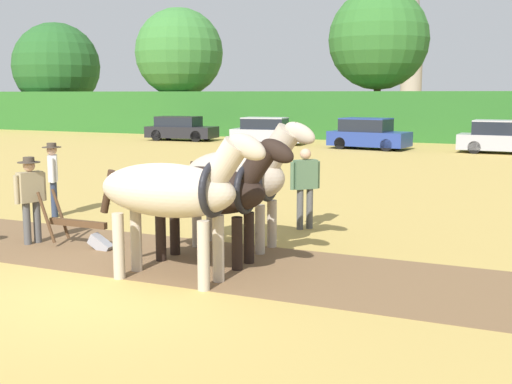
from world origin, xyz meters
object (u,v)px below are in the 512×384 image
(plow, at_px, (83,231))
(farmer_beside_team, at_px, (305,182))
(tree_left, at_px, (179,53))
(parked_car_left, at_px, (267,132))
(draft_horse_lead_left, at_px, (173,192))
(parked_car_center_left, at_px, (368,134))
(draft_horse_lead_right, at_px, (210,191))
(parked_car_far_left, at_px, (181,129))
(farmer_onlooker_right, at_px, (53,174))
(tree_far_left, at_px, (57,66))
(parked_car_center, at_px, (506,138))
(farmer_at_plow, at_px, (31,194))
(draft_horse_trail_left, at_px, (240,176))
(tree_center_left, at_px, (379,40))
(church_spire, at_px, (413,37))

(plow, relative_size, farmer_beside_team, 0.89)
(tree_left, relative_size, parked_car_left, 2.11)
(parked_car_left, bearing_deg, farmer_beside_team, -72.02)
(draft_horse_lead_left, distance_m, parked_car_left, 26.48)
(parked_car_center_left, bearing_deg, draft_horse_lead_right, -74.59)
(parked_car_far_left, bearing_deg, plow, -67.73)
(farmer_onlooker_right, bearing_deg, draft_horse_lead_left, -71.30)
(tree_left, bearing_deg, draft_horse_lead_right, -57.56)
(tree_far_left, height_order, tree_left, tree_left)
(draft_horse_lead_left, height_order, parked_car_center, draft_horse_lead_left)
(farmer_at_plow, xyz_separation_m, farmer_onlooker_right, (-1.54, 2.29, 0.04))
(draft_horse_lead_right, height_order, farmer_at_plow, draft_horse_lead_right)
(farmer_beside_team, bearing_deg, parked_car_far_left, 169.85)
(parked_car_left, bearing_deg, draft_horse_lead_left, -77.11)
(farmer_beside_team, distance_m, parked_car_center, 20.29)
(farmer_onlooker_right, bearing_deg, farmer_at_plow, -96.04)
(draft_horse_trail_left, bearing_deg, tree_center_left, 98.54)
(tree_far_left, relative_size, parked_car_far_left, 1.97)
(farmer_beside_team, xyz_separation_m, parked_car_center, (2.59, 20.12, -0.25))
(draft_horse_lead_left, xyz_separation_m, draft_horse_lead_right, (-0.02, 1.17, -0.15))
(farmer_beside_team, distance_m, parked_car_left, 22.61)
(plow, distance_m, farmer_beside_team, 4.61)
(church_spire, distance_m, parked_car_center, 49.63)
(tree_left, relative_size, church_spire, 0.49)
(parked_car_center, bearing_deg, parked_car_left, -179.79)
(draft_horse_lead_left, bearing_deg, draft_horse_trail_left, 89.92)
(draft_horse_lead_right, bearing_deg, parked_car_left, 110.63)
(tree_left, distance_m, parked_car_left, 13.17)
(draft_horse_lead_right, relative_size, parked_car_left, 0.69)
(plow, distance_m, parked_car_left, 24.56)
(draft_horse_trail_left, relative_size, plow, 1.78)
(draft_horse_trail_left, bearing_deg, parked_car_center_left, 97.87)
(tree_center_left, bearing_deg, farmer_beside_team, -78.53)
(farmer_at_plow, bearing_deg, farmer_onlooker_right, 139.75)
(parked_car_left, distance_m, parked_car_center, 12.51)
(parked_car_far_left, xyz_separation_m, parked_car_center, (18.46, -0.71, 0.04))
(farmer_onlooker_right, bearing_deg, farmer_beside_team, -28.61)
(draft_horse_lead_right, relative_size, parked_car_far_left, 0.66)
(farmer_beside_team, relative_size, parked_car_center_left, 0.41)
(tree_left, height_order, parked_car_left, tree_left)
(plow, height_order, parked_car_left, parked_car_left)
(church_spire, relative_size, draft_horse_lead_left, 6.22)
(parked_car_center_left, bearing_deg, parked_car_far_left, -178.38)
(farmer_onlooker_right, relative_size, parked_car_center_left, 0.41)
(church_spire, bearing_deg, draft_horse_lead_left, -81.17)
(farmer_at_plow, distance_m, farmer_onlooker_right, 2.76)
(draft_horse_lead_left, relative_size, draft_horse_trail_left, 1.08)
(draft_horse_lead_right, bearing_deg, draft_horse_lead_left, -90.14)
(farmer_beside_team, bearing_deg, draft_horse_lead_left, -53.39)
(tree_far_left, xyz_separation_m, parked_car_far_left, (17.02, -8.40, -4.31))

